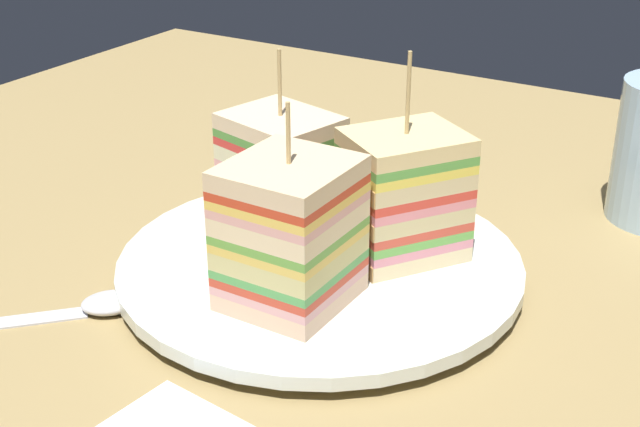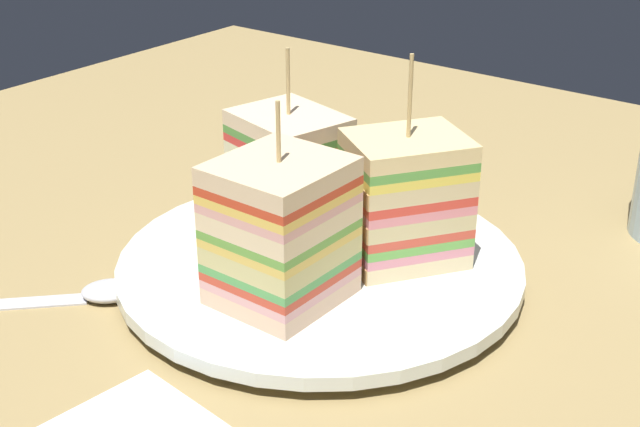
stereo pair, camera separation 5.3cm
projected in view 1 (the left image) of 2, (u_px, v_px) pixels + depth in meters
ground_plane at (320, 292)px, 55.23cm from camera, size 90.36×97.11×1.80cm
plate at (320, 267)px, 54.45cm from camera, size 24.51×24.51×1.50cm
sandwich_wedge_0 at (290, 233)px, 48.18cm from camera, size 6.78×6.19×11.48cm
sandwich_wedge_1 at (403, 195)px, 53.16cm from camera, size 8.60×8.27×12.61cm
sandwich_wedge_2 at (282, 173)px, 56.53cm from camera, size 6.90×7.85×11.74cm
chip_pile at (325, 250)px, 53.53cm from camera, size 6.53×5.79×1.67cm
spoon at (67, 310)px, 50.94cm from camera, size 12.39×12.24×1.00cm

